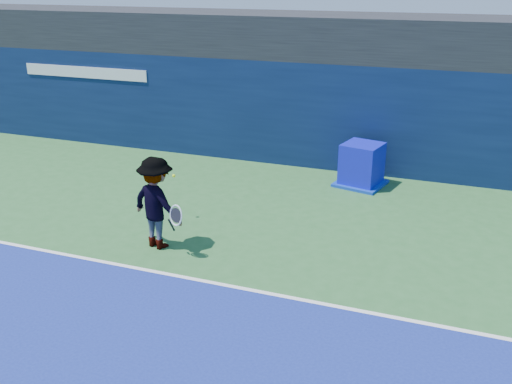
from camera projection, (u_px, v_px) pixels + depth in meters
The scene contains 7 objects.
ground at pixel (90, 379), 7.97m from camera, with size 80.00×80.00×0.00m, color #2B612E.
baseline at pixel (186, 278), 10.60m from camera, with size 24.00×0.10×0.01m, color white.
stadium_band at pixel (311, 35), 16.75m from camera, with size 36.00×3.00×1.20m, color black.
back_wall_assembly at pixel (300, 112), 16.63m from camera, with size 36.00×1.03×3.00m.
equipment_cart at pixel (362, 166), 15.10m from camera, with size 1.42×1.42×1.14m.
tennis_player at pixel (157, 203), 11.51m from camera, with size 1.47×1.05×1.93m.
tennis_ball at pixel (174, 176), 12.82m from camera, with size 0.08×0.08×0.08m.
Camera 1 is at (4.42, -5.30, 5.31)m, focal length 40.00 mm.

